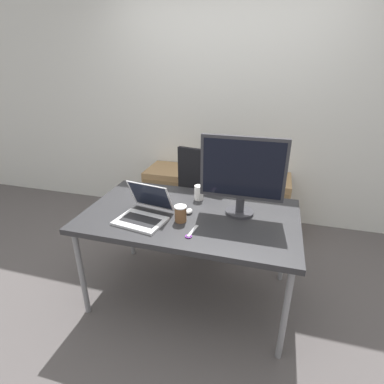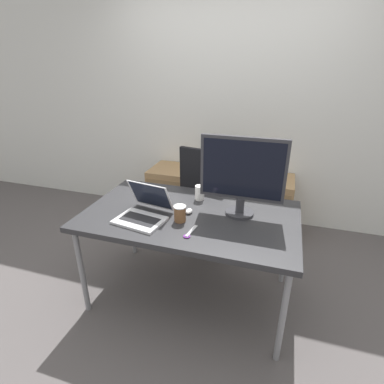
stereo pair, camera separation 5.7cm
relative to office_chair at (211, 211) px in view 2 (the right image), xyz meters
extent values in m
plane|color=#514C4C|center=(0.02, -0.73, -0.41)|extent=(14.00, 14.00, 0.00)
cube|color=silver|center=(0.02, 0.78, 0.89)|extent=(10.00, 0.05, 2.60)
cube|color=#28282B|center=(0.02, -0.73, 0.33)|extent=(1.54, 0.90, 0.04)
cylinder|color=gray|center=(-0.69, -1.12, -0.05)|extent=(0.04, 0.04, 0.72)
cylinder|color=gray|center=(0.73, -1.12, -0.05)|extent=(0.04, 0.04, 0.72)
cylinder|color=gray|center=(-0.69, -0.34, -0.05)|extent=(0.04, 0.04, 0.72)
cylinder|color=gray|center=(0.73, -0.34, -0.05)|extent=(0.04, 0.04, 0.72)
cylinder|color=#232326|center=(0.01, 0.07, -0.39)|extent=(0.56, 0.56, 0.04)
cylinder|color=gray|center=(0.01, 0.07, -0.17)|extent=(0.05, 0.05, 0.41)
cube|color=black|center=(0.01, 0.07, 0.04)|extent=(0.57, 0.57, 0.07)
cube|color=black|center=(-0.04, -0.19, 0.37)|extent=(0.44, 0.13, 0.60)
cube|color=#99754C|center=(-0.58, 0.50, -0.10)|extent=(0.51, 0.48, 0.62)
cube|color=olive|center=(-0.58, 0.26, -0.10)|extent=(0.47, 0.01, 0.50)
cube|color=#99754C|center=(0.51, 0.50, -0.10)|extent=(0.51, 0.48, 0.62)
cube|color=olive|center=(0.51, 0.26, -0.10)|extent=(0.47, 0.01, 0.50)
cube|color=silver|center=(-0.27, -0.95, 0.36)|extent=(0.36, 0.29, 0.02)
cube|color=black|center=(-0.27, -0.95, 0.37)|extent=(0.29, 0.17, 0.00)
cube|color=silver|center=(-0.26, -0.78, 0.48)|extent=(0.34, 0.16, 0.22)
cube|color=black|center=(-0.26, -0.79, 0.48)|extent=(0.31, 0.14, 0.20)
cylinder|color=#2D2D33|center=(0.36, -0.63, 0.36)|extent=(0.20, 0.20, 0.02)
cylinder|color=#2D2D33|center=(0.36, -0.63, 0.42)|extent=(0.06, 0.06, 0.11)
cube|color=#2D2D33|center=(0.36, -0.63, 0.70)|extent=(0.58, 0.03, 0.44)
cube|color=black|center=(0.36, -0.65, 0.70)|extent=(0.54, 0.00, 0.40)
ellipsoid|color=silver|center=(0.01, -0.73, 0.37)|extent=(0.05, 0.07, 0.03)
cylinder|color=white|center=(0.03, -0.48, 0.41)|extent=(0.07, 0.07, 0.12)
cylinder|color=brown|center=(-0.01, -0.85, 0.40)|extent=(0.08, 0.08, 0.11)
cylinder|color=white|center=(-0.01, -0.85, 0.46)|extent=(0.09, 0.09, 0.01)
cube|color=#B2B2B7|center=(0.11, -0.97, 0.35)|extent=(0.04, 0.15, 0.01)
torus|color=purple|center=(0.10, -1.03, 0.35)|extent=(0.05, 0.05, 0.01)
camera|label=1|loc=(0.55, -2.57, 1.38)|focal=28.00mm
camera|label=2|loc=(0.61, -2.56, 1.38)|focal=28.00mm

